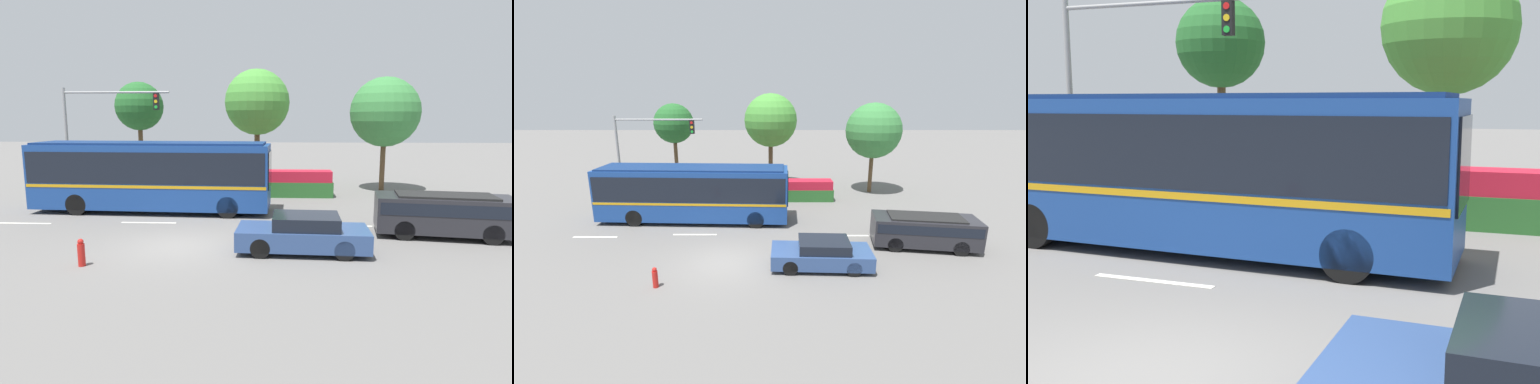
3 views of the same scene
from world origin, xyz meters
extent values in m
plane|color=slate|center=(0.00, 0.00, 0.00)|extent=(140.00, 140.00, 0.00)
cube|color=navy|center=(-2.52, 5.77, 1.76)|extent=(11.44, 3.03, 3.02)
cube|color=black|center=(-2.52, 5.77, 2.24)|extent=(11.22, 3.06, 1.45)
cube|color=#C68C14|center=(-2.52, 5.77, 1.40)|extent=(11.33, 3.05, 0.14)
cube|color=black|center=(3.17, 5.53, 2.12)|extent=(0.15, 2.18, 1.69)
cube|color=navy|center=(-2.52, 5.77, 3.32)|extent=(10.98, 2.80, 0.10)
cylinder|color=black|center=(1.38, 6.74, 0.50)|extent=(1.01, 0.34, 1.00)
cylinder|color=black|center=(1.29, 4.48, 0.50)|extent=(1.01, 0.34, 1.00)
cylinder|color=black|center=(-5.76, 7.03, 0.50)|extent=(1.01, 0.34, 1.00)
cylinder|color=black|center=(-5.86, 4.77, 0.50)|extent=(1.01, 0.34, 1.00)
cube|color=navy|center=(4.38, -0.40, 0.51)|extent=(4.48, 2.04, 0.65)
cube|color=black|center=(4.49, -0.41, 1.06)|extent=(2.27, 1.73, 0.45)
cylinder|color=black|center=(2.98, -1.16, 0.33)|extent=(0.66, 0.25, 0.65)
cylinder|color=black|center=(3.05, 0.47, 0.33)|extent=(0.66, 0.25, 0.65)
cylinder|color=black|center=(5.67, -1.28, 0.33)|extent=(0.66, 0.25, 0.65)
cylinder|color=black|center=(5.74, 0.36, 0.33)|extent=(0.66, 0.25, 0.65)
cube|color=#232328|center=(9.88, 1.80, 0.89)|extent=(5.26, 2.68, 1.33)
cube|color=black|center=(9.88, 1.80, 1.18)|extent=(5.07, 2.68, 0.45)
cube|color=black|center=(9.88, 1.80, 1.60)|extent=(3.71, 2.07, 0.08)
cylinder|color=black|center=(8.26, 1.21, 0.37)|extent=(0.77, 0.37, 0.74)
cylinder|color=black|center=(8.52, 2.85, 0.37)|extent=(0.77, 0.37, 0.74)
cylinder|color=black|center=(11.24, 0.74, 0.37)|extent=(0.77, 0.37, 0.74)
cylinder|color=black|center=(11.49, 2.39, 0.37)|extent=(0.77, 0.37, 0.74)
cylinder|color=gray|center=(-8.40, 9.36, 3.09)|extent=(0.18, 0.18, 6.17)
cylinder|color=gray|center=(-5.42, 9.36, 5.91)|extent=(5.95, 0.12, 0.12)
cube|color=black|center=(-3.18, 9.36, 5.41)|extent=(0.30, 0.22, 0.90)
cylinder|color=red|center=(-3.18, 9.24, 5.71)|extent=(0.18, 0.02, 0.18)
cylinder|color=yellow|center=(-3.18, 9.24, 5.41)|extent=(0.18, 0.02, 0.18)
cylinder|color=green|center=(-3.18, 9.24, 5.11)|extent=(0.18, 0.02, 0.18)
cube|color=#286028|center=(3.31, 10.27, 0.44)|extent=(6.83, 1.29, 0.88)
cube|color=#B7192D|center=(3.31, 10.27, 1.19)|extent=(6.69, 1.23, 0.63)
cylinder|color=brown|center=(-5.79, 14.48, 2.08)|extent=(0.31, 0.31, 4.15)
sphere|color=#236028|center=(-5.79, 14.48, 5.31)|extent=(3.22, 3.22, 3.22)
cylinder|color=brown|center=(2.17, 14.42, 2.00)|extent=(0.36, 0.36, 4.01)
sphere|color=#479338|center=(2.17, 14.42, 5.56)|extent=(4.31, 4.31, 4.31)
cylinder|color=brown|center=(10.13, 12.64, 1.67)|extent=(0.31, 0.31, 3.35)
sphere|color=#387F3D|center=(10.13, 12.64, 4.88)|extent=(4.26, 4.26, 4.26)
cylinder|color=red|center=(-2.45, -2.18, 0.35)|extent=(0.22, 0.22, 0.70)
sphere|color=red|center=(-2.45, -2.18, 0.77)|extent=(0.18, 0.18, 0.18)
cube|color=silver|center=(6.33, 3.23, 0.01)|extent=(2.40, 0.16, 0.01)
cube|color=silver|center=(-7.40, 3.02, 0.01)|extent=(2.40, 0.16, 0.01)
cube|color=silver|center=(-2.04, 3.38, 0.01)|extent=(2.40, 0.16, 0.01)
camera|label=1|loc=(3.49, -14.45, 4.43)|focal=30.01mm
camera|label=2|loc=(2.11, -14.68, 7.28)|focal=24.53mm
camera|label=3|loc=(3.61, -5.77, 3.21)|focal=42.22mm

